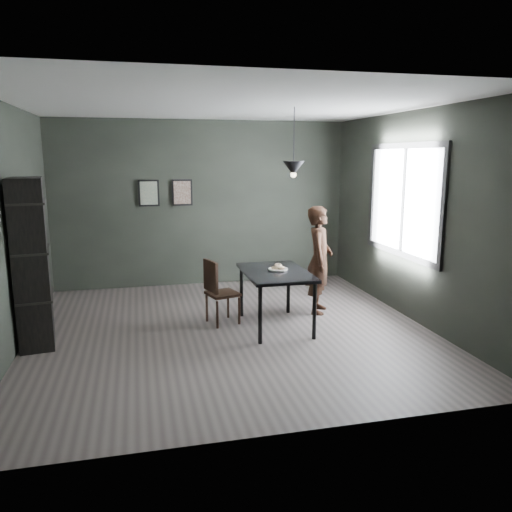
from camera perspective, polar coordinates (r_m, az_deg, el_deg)
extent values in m
plane|color=#393331|center=(6.50, -2.93, -8.47)|extent=(5.00, 5.00, 0.00)
cube|color=black|center=(8.62, -6.09, 5.96)|extent=(5.00, 0.10, 2.80)
cube|color=silver|center=(6.14, -3.21, 16.92)|extent=(5.00, 5.00, 0.02)
cube|color=white|center=(7.20, 16.54, 6.09)|extent=(0.02, 1.80, 1.40)
cube|color=black|center=(7.19, 16.47, 6.09)|extent=(0.04, 1.96, 1.56)
cube|color=black|center=(6.42, 2.28, -1.91)|extent=(0.80, 1.20, 0.04)
cylinder|color=black|center=(5.94, 0.48, -6.78)|extent=(0.05, 0.05, 0.71)
cylinder|color=black|center=(6.13, 6.70, -6.27)|extent=(0.05, 0.05, 0.71)
cylinder|color=black|center=(6.94, -1.67, -4.08)|extent=(0.05, 0.05, 0.71)
cylinder|color=black|center=(7.11, 3.72, -3.73)|extent=(0.05, 0.05, 0.71)
cylinder|color=white|center=(6.47, 2.54, -1.57)|extent=(0.23, 0.23, 0.01)
torus|color=#F3E4BD|center=(6.46, 2.90, -1.37)|extent=(0.10, 0.10, 0.04)
torus|color=#F3E4BD|center=(6.47, 2.19, -1.35)|extent=(0.10, 0.10, 0.04)
torus|color=#F3E4BD|center=(6.46, 2.54, -1.08)|extent=(0.10, 0.11, 0.05)
imported|color=black|center=(7.10, 7.25, -0.44)|extent=(0.57, 0.66, 1.52)
cube|color=black|center=(6.67, -3.83, -4.32)|extent=(0.47, 0.47, 0.04)
cube|color=black|center=(6.53, -5.20, -2.31)|extent=(0.14, 0.37, 0.41)
cylinder|color=black|center=(6.52, -4.44, -6.70)|extent=(0.03, 0.03, 0.37)
cylinder|color=black|center=(6.66, -1.92, -6.28)|extent=(0.03, 0.03, 0.37)
cylinder|color=black|center=(6.80, -5.64, -5.96)|extent=(0.03, 0.03, 0.37)
cylinder|color=black|center=(6.94, -3.21, -5.58)|extent=(0.03, 0.03, 0.37)
cube|color=black|center=(6.31, -24.31, -0.79)|extent=(0.46, 0.70, 1.97)
cylinder|color=black|center=(6.42, 4.36, 13.31)|extent=(0.01, 0.01, 0.75)
cone|color=black|center=(6.42, 4.31, 9.97)|extent=(0.28, 0.28, 0.18)
sphere|color=#FFE0B2|center=(6.42, 4.30, 9.25)|extent=(0.07, 0.07, 0.07)
cube|color=black|center=(8.51, -12.15, 7.05)|extent=(0.34, 0.03, 0.44)
cube|color=#466254|center=(8.49, -12.15, 7.04)|extent=(0.28, 0.01, 0.38)
cube|color=black|center=(8.54, -8.44, 7.19)|extent=(0.34, 0.03, 0.44)
cube|color=brown|center=(8.52, -8.42, 7.18)|extent=(0.28, 0.01, 0.38)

